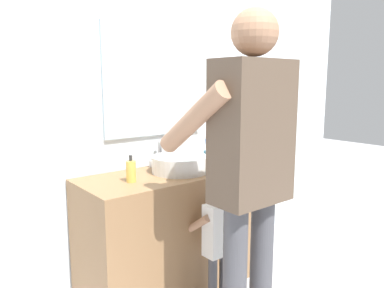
{
  "coord_description": "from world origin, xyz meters",
  "views": [
    {
      "loc": [
        -1.48,
        -1.69,
        1.41
      ],
      "look_at": [
        0.0,
        0.15,
        1.02
      ],
      "focal_mm": 35.06,
      "sensor_mm": 36.0,
      "label": 1
    }
  ],
  "objects_px": {
    "toothbrush_cup": "(208,156)",
    "soap_bottle": "(131,171)",
    "child_toddler": "(218,236)",
    "adult_parent": "(249,154)"
  },
  "relations": [
    {
      "from": "soap_bottle",
      "to": "child_toddler",
      "type": "bearing_deg",
      "value": -43.85
    },
    {
      "from": "soap_bottle",
      "to": "adult_parent",
      "type": "bearing_deg",
      "value": -67.55
    },
    {
      "from": "toothbrush_cup",
      "to": "soap_bottle",
      "type": "bearing_deg",
      "value": -171.24
    },
    {
      "from": "toothbrush_cup",
      "to": "child_toddler",
      "type": "relative_size",
      "value": 0.26
    },
    {
      "from": "child_toddler",
      "to": "soap_bottle",
      "type": "bearing_deg",
      "value": 136.15
    },
    {
      "from": "toothbrush_cup",
      "to": "soap_bottle",
      "type": "xyz_separation_m",
      "value": [
        -0.72,
        -0.11,
        0.01
      ]
    },
    {
      "from": "toothbrush_cup",
      "to": "child_toddler",
      "type": "xyz_separation_m",
      "value": [
        -0.34,
        -0.48,
        -0.39
      ]
    },
    {
      "from": "soap_bottle",
      "to": "child_toddler",
      "type": "height_order",
      "value": "soap_bottle"
    },
    {
      "from": "child_toddler",
      "to": "adult_parent",
      "type": "height_order",
      "value": "adult_parent"
    },
    {
      "from": "toothbrush_cup",
      "to": "child_toddler",
      "type": "height_order",
      "value": "toothbrush_cup"
    }
  ]
}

